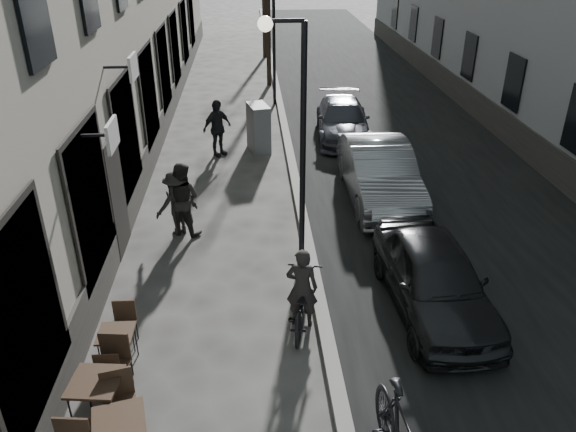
{
  "coord_description": "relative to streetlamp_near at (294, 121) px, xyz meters",
  "views": [
    {
      "loc": [
        -1.02,
        -4.39,
        6.53
      ],
      "look_at": [
        -0.39,
        4.64,
        1.8
      ],
      "focal_mm": 35.0,
      "sensor_mm": 36.0,
      "label": 1
    }
  ],
  "objects": [
    {
      "name": "road",
      "position": [
        4.02,
        10.0,
        -3.16
      ],
      "size": [
        7.3,
        60.0,
        0.0
      ],
      "primitive_type": "cube",
      "color": "black",
      "rests_on": "ground"
    },
    {
      "name": "kerb",
      "position": [
        0.37,
        10.0,
        -3.1
      ],
      "size": [
        0.25,
        60.0,
        0.12
      ],
      "primitive_type": "cube",
      "color": "gray",
      "rests_on": "ground"
    },
    {
      "name": "streetlamp_near",
      "position": [
        0.0,
        0.0,
        0.0
      ],
      "size": [
        0.9,
        0.28,
        5.09
      ],
      "color": "black",
      "rests_on": "ground"
    },
    {
      "name": "streetlamp_far",
      "position": [
        0.0,
        12.0,
        0.0
      ],
      "size": [
        0.9,
        0.28,
        5.09
      ],
      "color": "black",
      "rests_on": "ground"
    },
    {
      "name": "bistro_set_b",
      "position": [
        -3.14,
        -4.32,
        -2.64
      ],
      "size": [
        0.77,
        1.74,
        1.0
      ],
      "rotation": [
        0.0,
        0.0,
        -0.12
      ],
      "color": "black",
      "rests_on": "ground"
    },
    {
      "name": "bistro_set_c",
      "position": [
        -3.12,
        -3.09,
        -2.74
      ],
      "size": [
        0.57,
        1.4,
        0.83
      ],
      "rotation": [
        0.0,
        0.0,
        -0.01
      ],
      "color": "black",
      "rests_on": "ground"
    },
    {
      "name": "utility_cabinet",
      "position": [
        -0.59,
        6.74,
        -2.41
      ],
      "size": [
        0.78,
        1.11,
        1.51
      ],
      "primitive_type": "cube",
      "rotation": [
        0.0,
        0.0,
        0.24
      ],
      "color": "slate",
      "rests_on": "ground"
    },
    {
      "name": "bicycle",
      "position": [
        -0.03,
        -2.19,
        -2.68
      ],
      "size": [
        1.0,
        1.92,
        0.96
      ],
      "primitive_type": "imported",
      "rotation": [
        0.0,
        0.0,
        2.94
      ],
      "color": "black",
      "rests_on": "ground"
    },
    {
      "name": "cyclist_rider",
      "position": [
        -0.03,
        -2.19,
        -2.37
      ],
      "size": [
        0.64,
        0.49,
        1.57
      ],
      "primitive_type": "imported",
      "rotation": [
        0.0,
        0.0,
        2.94
      ],
      "color": "black",
      "rests_on": "ground"
    },
    {
      "name": "pedestrian_near",
      "position": [
        -2.48,
        1.41,
        -2.28
      ],
      "size": [
        1.06,
        0.96,
        1.77
      ],
      "primitive_type": "imported",
      "rotation": [
        0.0,
        0.0,
        2.72
      ],
      "color": "black",
      "rests_on": "ground"
    },
    {
      "name": "pedestrian_mid",
      "position": [
        -2.61,
        1.41,
        -2.38
      ],
      "size": [
        1.16,
        0.98,
        1.56
      ],
      "primitive_type": "imported",
      "rotation": [
        0.0,
        0.0,
        3.62
      ],
      "color": "black",
      "rests_on": "ground"
    },
    {
      "name": "pedestrian_far",
      "position": [
        -1.88,
        6.42,
        -2.27
      ],
      "size": [
        1.08,
        1.01,
        1.78
      ],
      "primitive_type": "imported",
      "rotation": [
        0.0,
        0.0,
        0.71
      ],
      "color": "black",
      "rests_on": "ground"
    },
    {
      "name": "car_near",
      "position": [
        2.47,
        -1.89,
        -2.48
      ],
      "size": [
        1.75,
        4.07,
        1.37
      ],
      "primitive_type": "imported",
      "rotation": [
        0.0,
        0.0,
        0.03
      ],
      "color": "black",
      "rests_on": "ground"
    },
    {
      "name": "car_mid",
      "position": [
        2.47,
        2.91,
        -2.4
      ],
      "size": [
        1.63,
        4.6,
        1.51
      ],
      "primitive_type": "imported",
      "rotation": [
        0.0,
        0.0,
        -0.01
      ],
      "color": "gray",
      "rests_on": "ground"
    },
    {
      "name": "car_far",
      "position": [
        2.29,
        7.82,
        -2.55
      ],
      "size": [
        2.07,
        4.35,
        1.22
      ],
      "primitive_type": "imported",
      "rotation": [
        0.0,
        0.0,
        -0.09
      ],
      "color": "#383942",
      "rests_on": "ground"
    }
  ]
}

